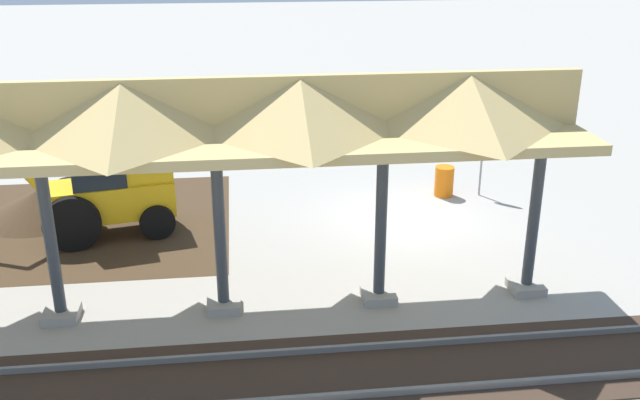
% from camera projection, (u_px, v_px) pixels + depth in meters
% --- Properties ---
extents(ground_plane, '(120.00, 120.00, 0.00)m').
position_uv_depth(ground_plane, '(403.00, 218.00, 19.62)').
color(ground_plane, '#9E998E').
extents(dirt_work_zone, '(8.22, 7.00, 0.01)m').
position_uv_depth(dirt_work_zone, '(76.00, 224.00, 19.18)').
color(dirt_work_zone, '#42301E').
rests_on(dirt_work_zone, ground).
extents(platform_canopy, '(20.98, 3.20, 4.90)m').
position_uv_depth(platform_canopy, '(33.00, 121.00, 13.09)').
color(platform_canopy, '#9E998E').
rests_on(platform_canopy, ground).
extents(rail_tracks, '(60.00, 2.58, 0.15)m').
position_uv_depth(rail_tracks, '(491.00, 363.00, 13.06)').
color(rail_tracks, slate).
rests_on(rail_tracks, ground).
extents(stop_sign, '(0.63, 0.48, 2.30)m').
position_uv_depth(stop_sign, '(483.00, 142.00, 20.71)').
color(stop_sign, gray).
rests_on(stop_sign, ground).
extents(backhoe, '(5.45, 2.29, 2.82)m').
position_uv_depth(backhoe, '(102.00, 189.00, 18.12)').
color(backhoe, '#EAB214').
rests_on(backhoe, ground).
extents(dirt_mound, '(6.18, 6.18, 1.50)m').
position_uv_depth(dirt_mound, '(40.00, 216.00, 19.75)').
color(dirt_mound, '#42301E').
rests_on(dirt_mound, ground).
extents(traffic_barrel, '(0.56, 0.56, 0.90)m').
position_uv_depth(traffic_barrel, '(444.00, 181.00, 21.10)').
color(traffic_barrel, orange).
rests_on(traffic_barrel, ground).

